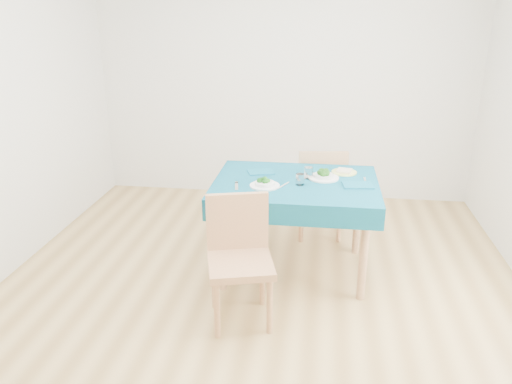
# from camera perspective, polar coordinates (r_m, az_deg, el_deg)

# --- Properties ---
(room_shell) EXTENTS (4.02, 4.52, 2.73)m
(room_shell) POSITION_cam_1_polar(r_m,az_deg,el_deg) (3.18, 0.00, 8.44)
(room_shell) COLOR olive
(room_shell) RESTS_ON ground
(table) EXTENTS (1.23, 0.94, 0.76)m
(table) POSITION_cam_1_polar(r_m,az_deg,el_deg) (3.95, 4.42, -3.98)
(table) COLOR #084359
(table) RESTS_ON ground
(chair_near) EXTENTS (0.52, 0.55, 1.05)m
(chair_near) POSITION_cam_1_polar(r_m,az_deg,el_deg) (3.25, -1.81, -6.74)
(chair_near) COLOR #A3744C
(chair_near) RESTS_ON ground
(chair_far) EXTENTS (0.48, 0.52, 1.05)m
(chair_far) POSITION_cam_1_polar(r_m,az_deg,el_deg) (4.55, 7.27, 1.32)
(chair_far) COLOR #A3744C
(chair_far) RESTS_ON ground
(bowl_near) EXTENTS (0.22, 0.22, 0.07)m
(bowl_near) POSITION_cam_1_polar(r_m,az_deg,el_deg) (3.68, 1.00, 1.14)
(bowl_near) COLOR white
(bowl_near) RESTS_ON table
(bowl_far) EXTENTS (0.24, 0.24, 0.07)m
(bowl_far) POSITION_cam_1_polar(r_m,az_deg,el_deg) (3.88, 7.74, 2.04)
(bowl_far) COLOR white
(bowl_far) RESTS_ON table
(fork_near) EXTENTS (0.05, 0.17, 0.00)m
(fork_near) POSITION_cam_1_polar(r_m,az_deg,el_deg) (3.69, -2.24, 0.67)
(fork_near) COLOR silver
(fork_near) RESTS_ON table
(knife_near) EXTENTS (0.09, 0.18, 0.00)m
(knife_near) POSITION_cam_1_polar(r_m,az_deg,el_deg) (3.71, 3.10, 0.73)
(knife_near) COLOR silver
(knife_near) RESTS_ON table
(fork_far) EXTENTS (0.11, 0.19, 0.00)m
(fork_far) POSITION_cam_1_polar(r_m,az_deg,el_deg) (3.91, 5.81, 1.74)
(fork_far) COLOR silver
(fork_far) RESTS_ON table
(knife_far) EXTENTS (0.02, 0.21, 0.00)m
(knife_far) POSITION_cam_1_polar(r_m,az_deg,el_deg) (3.88, 12.39, 1.17)
(knife_far) COLOR silver
(knife_far) RESTS_ON table
(napkin_near) EXTENTS (0.24, 0.20, 0.01)m
(napkin_near) POSITION_cam_1_polar(r_m,az_deg,el_deg) (3.99, 0.57, 2.30)
(napkin_near) COLOR #0B4C62
(napkin_near) RESTS_ON table
(napkin_far) EXTENTS (0.24, 0.18, 0.01)m
(napkin_far) POSITION_cam_1_polar(r_m,az_deg,el_deg) (3.77, 11.55, 0.77)
(napkin_far) COLOR #0B4C62
(napkin_far) RESTS_ON table
(tumbler_center) EXTENTS (0.07, 0.07, 0.09)m
(tumbler_center) POSITION_cam_1_polar(r_m,az_deg,el_deg) (3.87, 6.03, 2.19)
(tumbler_center) COLOR white
(tumbler_center) RESTS_ON table
(tumbler_side) EXTENTS (0.06, 0.06, 0.08)m
(tumbler_side) POSITION_cam_1_polar(r_m,az_deg,el_deg) (3.73, 5.05, 1.45)
(tumbler_side) COLOR white
(tumbler_side) RESTS_ON table
(side_plate) EXTENTS (0.20, 0.20, 0.01)m
(side_plate) POSITION_cam_1_polar(r_m,az_deg,el_deg) (4.05, 10.04, 2.24)
(side_plate) COLOR #DCE570
(side_plate) RESTS_ON table
(bread_slice) EXTENTS (0.13, 0.13, 0.02)m
(bread_slice) POSITION_cam_1_polar(r_m,az_deg,el_deg) (4.05, 10.05, 2.42)
(bread_slice) COLOR beige
(bread_slice) RESTS_ON side_plate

